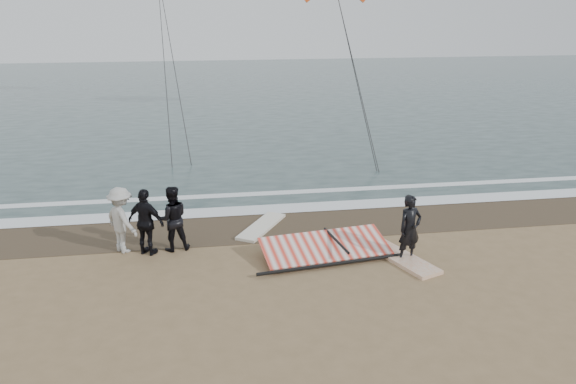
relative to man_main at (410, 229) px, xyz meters
name	(u,v)px	position (x,y,z in m)	size (l,w,h in m)	color
ground	(346,289)	(-2.08, -1.35, -0.94)	(120.00, 120.00, 0.00)	#8C704C
sea	(242,92)	(-2.08, 31.65, -0.93)	(120.00, 54.00, 0.02)	#233838
wet_sand	(311,223)	(-2.08, 3.15, -0.94)	(120.00, 2.80, 0.01)	#4C3D2B
foam_near	(303,207)	(-2.08, 4.55, -0.92)	(120.00, 0.90, 0.01)	white
foam_far	(295,192)	(-2.08, 6.25, -0.92)	(120.00, 0.45, 0.01)	white
man_main	(410,229)	(0.00, 0.00, 0.00)	(0.69, 0.45, 1.89)	black
board_white	(399,257)	(-0.18, 0.15, -0.89)	(0.74, 2.63, 0.11)	silver
board_cream	(262,227)	(-3.71, 2.95, -0.89)	(0.64, 2.38, 0.10)	silver
trio_cluster	(144,220)	(-7.14, 1.74, 0.01)	(2.58, 1.48, 1.92)	black
sail_rig	(322,247)	(-2.23, 0.79, -0.75)	(4.11, 2.18, 0.49)	black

